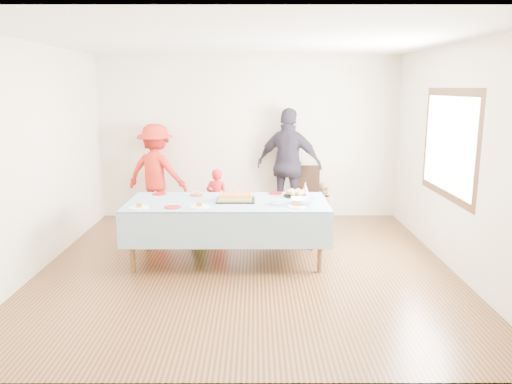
# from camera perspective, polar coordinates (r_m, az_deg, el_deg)

# --- Properties ---
(ground) EXTENTS (5.00, 5.00, 0.00)m
(ground) POSITION_cam_1_polar(r_m,az_deg,el_deg) (6.27, -1.08, -8.48)
(ground) COLOR #422513
(ground) RESTS_ON ground
(room_walls) EXTENTS (5.04, 5.04, 2.72)m
(room_walls) POSITION_cam_1_polar(r_m,az_deg,el_deg) (5.89, -0.61, 7.90)
(room_walls) COLOR beige
(room_walls) RESTS_ON ground
(party_table) EXTENTS (2.50, 1.10, 0.78)m
(party_table) POSITION_cam_1_polar(r_m,az_deg,el_deg) (6.27, -3.26, -1.55)
(party_table) COLOR brown
(party_table) RESTS_ON ground
(birthday_cake) EXTENTS (0.48, 0.37, 0.09)m
(birthday_cake) POSITION_cam_1_polar(r_m,az_deg,el_deg) (6.28, -2.36, -0.64)
(birthday_cake) COLOR black
(birthday_cake) RESTS_ON party_table
(rolls_tray) EXTENTS (0.31, 0.31, 0.09)m
(rolls_tray) POSITION_cam_1_polar(r_m,az_deg,el_deg) (6.53, 4.51, -0.17)
(rolls_tray) COLOR black
(rolls_tray) RESTS_ON party_table
(punch_bowl) EXTENTS (0.30, 0.30, 0.07)m
(punch_bowl) POSITION_cam_1_polar(r_m,az_deg,el_deg) (6.11, 5.36, -1.06)
(punch_bowl) COLOR silver
(punch_bowl) RESTS_ON party_table
(party_hat) EXTENTS (0.10, 0.10, 0.16)m
(party_hat) POSITION_cam_1_polar(r_m,az_deg,el_deg) (6.72, 5.65, 0.50)
(party_hat) COLOR silver
(party_hat) RESTS_ON party_table
(fork_pile) EXTENTS (0.24, 0.18, 0.07)m
(fork_pile) POSITION_cam_1_polar(r_m,az_deg,el_deg) (6.05, 2.15, -1.18)
(fork_pile) COLOR white
(fork_pile) RESTS_ON party_table
(plate_red_far_a) EXTENTS (0.19, 0.19, 0.01)m
(plate_red_far_a) POSITION_cam_1_polar(r_m,az_deg,el_deg) (6.77, -11.00, -0.22)
(plate_red_far_a) COLOR red
(plate_red_far_a) RESTS_ON party_table
(plate_red_far_b) EXTENTS (0.17, 0.17, 0.01)m
(plate_red_far_b) POSITION_cam_1_polar(r_m,az_deg,el_deg) (6.63, -6.83, -0.34)
(plate_red_far_b) COLOR red
(plate_red_far_b) RESTS_ON party_table
(plate_red_far_c) EXTENTS (0.20, 0.20, 0.01)m
(plate_red_far_c) POSITION_cam_1_polar(r_m,az_deg,el_deg) (6.64, -2.14, -0.25)
(plate_red_far_c) COLOR red
(plate_red_far_c) RESTS_ON party_table
(plate_red_far_d) EXTENTS (0.18, 0.18, 0.01)m
(plate_red_far_d) POSITION_cam_1_polar(r_m,az_deg,el_deg) (6.69, 2.23, -0.15)
(plate_red_far_d) COLOR red
(plate_red_far_d) RESTS_ON party_table
(plate_red_near) EXTENTS (0.20, 0.20, 0.01)m
(plate_red_near) POSITION_cam_1_polar(r_m,az_deg,el_deg) (6.01, -9.52, -1.71)
(plate_red_near) COLOR red
(plate_red_near) RESTS_ON party_table
(plate_white_left) EXTENTS (0.23, 0.23, 0.01)m
(plate_white_left) POSITION_cam_1_polar(r_m,az_deg,el_deg) (6.06, -13.21, -1.73)
(plate_white_left) COLOR white
(plate_white_left) RESTS_ON party_table
(plate_white_mid) EXTENTS (0.24, 0.24, 0.01)m
(plate_white_mid) POSITION_cam_1_polar(r_m,az_deg,el_deg) (5.99, -6.50, -1.66)
(plate_white_mid) COLOR white
(plate_white_mid) RESTS_ON party_table
(plate_white_right) EXTENTS (0.23, 0.23, 0.01)m
(plate_white_right) POSITION_cam_1_polar(r_m,az_deg,el_deg) (5.98, 4.62, -1.63)
(plate_white_right) COLOR white
(plate_white_right) RESTS_ON party_table
(dining_chair) EXTENTS (0.40, 0.40, 0.90)m
(dining_chair) POSITION_cam_1_polar(r_m,az_deg,el_deg) (8.37, 6.03, 0.25)
(dining_chair) COLOR black
(dining_chair) RESTS_ON ground
(toddler_left) EXTENTS (0.38, 0.29, 0.95)m
(toddler_left) POSITION_cam_1_polar(r_m,az_deg,el_deg) (7.79, -4.47, -0.78)
(toddler_left) COLOR red
(toddler_left) RESTS_ON ground
(toddler_mid) EXTENTS (0.39, 0.29, 0.74)m
(toddler_mid) POSITION_cam_1_polar(r_m,az_deg,el_deg) (7.12, -6.49, -2.91)
(toddler_mid) COLOR #2A7F38
(toddler_mid) RESTS_ON ground
(toddler_right) EXTENTS (0.39, 0.31, 0.80)m
(toddler_right) POSITION_cam_1_polar(r_m,az_deg,el_deg) (7.54, 7.55, -1.86)
(toddler_right) COLOR tan
(toddler_right) RESTS_ON ground
(adult_left) EXTENTS (1.16, 0.87, 1.60)m
(adult_left) POSITION_cam_1_polar(r_m,az_deg,el_deg) (8.35, -11.31, 2.16)
(adult_left) COLOR red
(adult_left) RESTS_ON ground
(adult_right) EXTENTS (1.18, 0.81, 1.86)m
(adult_right) POSITION_cam_1_polar(r_m,az_deg,el_deg) (8.19, 3.80, 3.08)
(adult_right) COLOR #2F2A39
(adult_right) RESTS_ON ground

